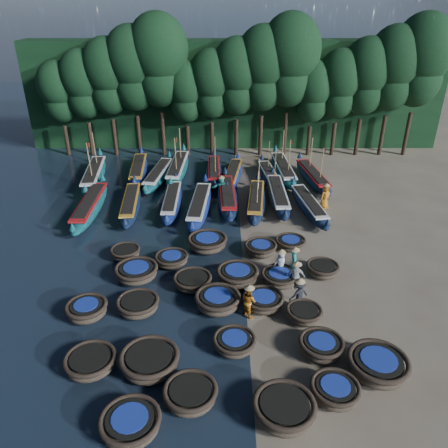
{
  "coord_description": "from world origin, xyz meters",
  "views": [
    {
      "loc": [
        -1.12,
        -20.4,
        13.58
      ],
      "look_at": [
        -1.08,
        3.06,
        1.3
      ],
      "focal_mm": 35.0,
      "sensor_mm": 36.0,
      "label": 1
    }
  ],
  "objects_px": {
    "coracle_20": "(125,252)",
    "coracle_23": "(261,248)",
    "coracle_3": "(284,409)",
    "coracle_14": "(304,313)",
    "long_boat_9": "(94,175)",
    "long_boat_14": "(233,174)",
    "long_boat_7": "(278,195)",
    "fisherman_2": "(249,300)",
    "coracle_15": "(136,272)",
    "fisherman_0": "(281,262)",
    "coracle_21": "(172,259)",
    "coracle_10": "(87,310)",
    "long_boat_17": "(313,177)",
    "long_boat_6": "(256,201)",
    "fisherman_3": "(299,293)",
    "long_boat_11": "(159,175)",
    "coracle_18": "(280,277)",
    "coracle_12": "(218,301)",
    "long_boat_15": "(270,177)",
    "long_boat_3": "(172,201)",
    "long_boat_1": "(90,206)",
    "coracle_17": "(238,275)",
    "coracle_24": "(290,243)",
    "coracle_6": "(150,361)",
    "coracle_8": "(321,346)",
    "coracle_9": "(378,365)",
    "coracle_5": "(91,362)",
    "long_boat_4": "(200,205)",
    "coracle_11": "(138,305)",
    "long_boat_5": "(227,196)",
    "fisherman_4": "(296,275)",
    "fisherman_6": "(325,196)",
    "coracle_22": "(207,242)",
    "coracle_4": "(335,391)",
    "coracle_1": "(130,423)",
    "long_boat_2": "(131,204)",
    "fisherman_1": "(294,261)",
    "coracle_7": "(234,342)",
    "coracle_2": "(190,394)",
    "long_boat_13": "(214,171)",
    "long_boat_8": "(309,205)"
  },
  "relations": [
    {
      "from": "long_boat_6",
      "to": "long_boat_17",
      "type": "bearing_deg",
      "value": 49.65
    },
    {
      "from": "coracle_8",
      "to": "coracle_6",
      "type": "bearing_deg",
      "value": -172.88
    },
    {
      "from": "coracle_4",
      "to": "long_boat_9",
      "type": "relative_size",
      "value": 0.22
    },
    {
      "from": "long_boat_3",
      "to": "long_boat_14",
      "type": "bearing_deg",
      "value": 49.15
    },
    {
      "from": "long_boat_7",
      "to": "fisherman_2",
      "type": "height_order",
      "value": "fisherman_2"
    },
    {
      "from": "coracle_15",
      "to": "fisherman_2",
      "type": "relative_size",
      "value": 1.29
    },
    {
      "from": "coracle_10",
      "to": "long_boat_17",
      "type": "bearing_deg",
      "value": 50.87
    },
    {
      "from": "long_boat_17",
      "to": "fisherman_1",
      "type": "bearing_deg",
      "value": -112.11
    },
    {
      "from": "long_boat_14",
      "to": "fisherman_1",
      "type": "height_order",
      "value": "fisherman_1"
    },
    {
      "from": "coracle_6",
      "to": "long_boat_6",
      "type": "relative_size",
      "value": 0.39
    },
    {
      "from": "coracle_15",
      "to": "coracle_3",
      "type": "bearing_deg",
      "value": -52.19
    },
    {
      "from": "coracle_2",
      "to": "long_boat_13",
      "type": "bearing_deg",
      "value": 88.89
    },
    {
      "from": "coracle_2",
      "to": "coracle_21",
      "type": "bearing_deg",
      "value": 100.16
    },
    {
      "from": "coracle_21",
      "to": "long_boat_4",
      "type": "distance_m",
      "value": 6.89
    },
    {
      "from": "long_boat_1",
      "to": "coracle_17",
      "type": "bearing_deg",
      "value": -40.88
    },
    {
      "from": "coracle_15",
      "to": "long_boat_1",
      "type": "xyz_separation_m",
      "value": [
        -4.63,
        8.01,
        0.12
      ]
    },
    {
      "from": "coracle_3",
      "to": "coracle_14",
      "type": "distance_m",
      "value": 5.65
    },
    {
      "from": "coracle_18",
      "to": "coracle_22",
      "type": "distance_m",
      "value": 5.28
    },
    {
      "from": "coracle_12",
      "to": "long_boat_15",
      "type": "xyz_separation_m",
      "value": [
        4.06,
        16.36,
        0.01
      ]
    },
    {
      "from": "long_boat_11",
      "to": "coracle_18",
      "type": "bearing_deg",
      "value": -52.85
    },
    {
      "from": "coracle_21",
      "to": "long_boat_14",
      "type": "distance_m",
      "value": 13.39
    },
    {
      "from": "coracle_2",
      "to": "long_boat_8",
      "type": "relative_size",
      "value": 0.33
    },
    {
      "from": "coracle_17",
      "to": "long_boat_6",
      "type": "height_order",
      "value": "long_boat_6"
    },
    {
      "from": "coracle_15",
      "to": "fisherman_0",
      "type": "xyz_separation_m",
      "value": [
        7.77,
        0.31,
        0.39
      ]
    },
    {
      "from": "long_boat_1",
      "to": "coracle_12",
      "type": "bearing_deg",
      "value": -50.57
    },
    {
      "from": "coracle_6",
      "to": "long_boat_13",
      "type": "height_order",
      "value": "long_boat_13"
    },
    {
      "from": "coracle_24",
      "to": "fisherman_0",
      "type": "relative_size",
      "value": 1.31
    },
    {
      "from": "coracle_8",
      "to": "coracle_15",
      "type": "xyz_separation_m",
      "value": [
        -8.81,
        5.59,
        0.03
      ]
    },
    {
      "from": "coracle_3",
      "to": "coracle_22",
      "type": "height_order",
      "value": "coracle_22"
    },
    {
      "from": "coracle_5",
      "to": "fisherman_1",
      "type": "xyz_separation_m",
      "value": [
        9.19,
        6.65,
        0.57
      ]
    },
    {
      "from": "coracle_3",
      "to": "coracle_15",
      "type": "xyz_separation_m",
      "value": [
        -6.84,
        8.81,
        -0.02
      ]
    },
    {
      "from": "coracle_20",
      "to": "coracle_23",
      "type": "relative_size",
      "value": 0.84
    },
    {
      "from": "long_boat_3",
      "to": "long_boat_11",
      "type": "relative_size",
      "value": 0.95
    },
    {
      "from": "long_boat_6",
      "to": "fisherman_3",
      "type": "bearing_deg",
      "value": -77.55
    },
    {
      "from": "coracle_4",
      "to": "coracle_15",
      "type": "xyz_separation_m",
      "value": [
        -8.87,
        7.91,
        0.05
      ]
    },
    {
      "from": "long_boat_9",
      "to": "long_boat_14",
      "type": "relative_size",
      "value": 1.21
    },
    {
      "from": "coracle_9",
      "to": "coracle_5",
      "type": "bearing_deg",
      "value": 178.63
    },
    {
      "from": "coracle_11",
      "to": "long_boat_5",
      "type": "bearing_deg",
      "value": 70.63
    },
    {
      "from": "coracle_5",
      "to": "long_boat_2",
      "type": "xyz_separation_m",
      "value": [
        -1.18,
        14.99,
        0.12
      ]
    },
    {
      "from": "coracle_4",
      "to": "coracle_5",
      "type": "distance_m",
      "value": 9.71
    },
    {
      "from": "coracle_2",
      "to": "coracle_5",
      "type": "xyz_separation_m",
      "value": [
        -4.17,
        1.64,
        -0.02
      ]
    },
    {
      "from": "long_boat_6",
      "to": "fisherman_2",
      "type": "bearing_deg",
      "value": -89.49
    },
    {
      "from": "long_boat_5",
      "to": "fisherman_1",
      "type": "distance_m",
      "value": 10.17
    },
    {
      "from": "coracle_12",
      "to": "coracle_15",
      "type": "relative_size",
      "value": 0.96
    },
    {
      "from": "coracle_7",
      "to": "coracle_24",
      "type": "height_order",
      "value": "coracle_7"
    },
    {
      "from": "long_boat_6",
      "to": "long_boat_15",
      "type": "height_order",
      "value": "long_boat_6"
    },
    {
      "from": "long_boat_7",
      "to": "fisherman_6",
      "type": "relative_size",
      "value": 4.05
    },
    {
      "from": "coracle_11",
      "to": "fisherman_4",
      "type": "height_order",
      "value": "fisherman_4"
    },
    {
      "from": "coracle_6",
      "to": "coracle_1",
      "type": "bearing_deg",
      "value": -94.9
    },
    {
      "from": "coracle_5",
      "to": "coracle_18",
      "type": "distance_m",
      "value": 10.32
    }
  ]
}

